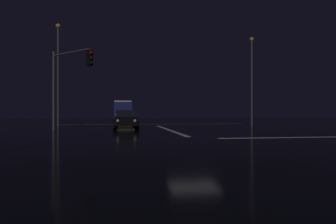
{
  "coord_description": "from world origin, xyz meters",
  "views": [
    {
      "loc": [
        -3.69,
        -15.21,
        1.34
      ],
      "look_at": [
        0.51,
        11.93,
        1.4
      ],
      "focal_mm": 32.46,
      "sensor_mm": 36.0,
      "label": 1
    }
  ],
  "objects_px": {
    "sedan_orange": "(125,117)",
    "streetlamp_right_near": "(252,75)",
    "box_truck": "(123,110)",
    "sedan_black": "(126,119)",
    "sedan_gray": "(125,118)",
    "traffic_signal_nw": "(68,74)",
    "streetlamp_left_near": "(58,68)"
  },
  "relations": [
    {
      "from": "sedan_orange",
      "to": "streetlamp_right_near",
      "type": "bearing_deg",
      "value": -36.2
    },
    {
      "from": "box_truck",
      "to": "streetlamp_right_near",
      "type": "distance_m",
      "value": 20.72
    },
    {
      "from": "sedan_black",
      "to": "sedan_gray",
      "type": "height_order",
      "value": "same"
    },
    {
      "from": "sedan_gray",
      "to": "traffic_signal_nw",
      "type": "xyz_separation_m",
      "value": [
        -4.2,
        -9.59,
        3.32
      ]
    },
    {
      "from": "streetlamp_right_near",
      "to": "streetlamp_left_near",
      "type": "height_order",
      "value": "streetlamp_left_near"
    },
    {
      "from": "box_truck",
      "to": "streetlamp_left_near",
      "type": "bearing_deg",
      "value": -110.72
    },
    {
      "from": "streetlamp_left_near",
      "to": "box_truck",
      "type": "bearing_deg",
      "value": 69.28
    },
    {
      "from": "sedan_orange",
      "to": "streetlamp_right_near",
      "type": "distance_m",
      "value": 16.32
    },
    {
      "from": "sedan_gray",
      "to": "sedan_orange",
      "type": "relative_size",
      "value": 1.0
    },
    {
      "from": "traffic_signal_nw",
      "to": "streetlamp_right_near",
      "type": "distance_m",
      "value": 18.11
    },
    {
      "from": "sedan_gray",
      "to": "box_truck",
      "type": "distance_m",
      "value": 12.81
    },
    {
      "from": "sedan_black",
      "to": "streetlamp_left_near",
      "type": "xyz_separation_m",
      "value": [
        -6.14,
        3.62,
        4.67
      ]
    },
    {
      "from": "sedan_orange",
      "to": "streetlamp_left_near",
      "type": "distance_m",
      "value": 12.09
    },
    {
      "from": "sedan_gray",
      "to": "streetlamp_left_near",
      "type": "bearing_deg",
      "value": -153.41
    },
    {
      "from": "box_truck",
      "to": "traffic_signal_nw",
      "type": "distance_m",
      "value": 22.84
    },
    {
      "from": "sedan_gray",
      "to": "traffic_signal_nw",
      "type": "relative_size",
      "value": 0.73
    },
    {
      "from": "sedan_black",
      "to": "sedan_gray",
      "type": "distance_m",
      "value": 6.72
    },
    {
      "from": "box_truck",
      "to": "sedan_orange",
      "type": "bearing_deg",
      "value": -88.51
    },
    {
      "from": "sedan_orange",
      "to": "streetlamp_left_near",
      "type": "height_order",
      "value": "streetlamp_left_near"
    },
    {
      "from": "sedan_orange",
      "to": "traffic_signal_nw",
      "type": "distance_m",
      "value": 16.65
    },
    {
      "from": "box_truck",
      "to": "traffic_signal_nw",
      "type": "relative_size",
      "value": 1.39
    },
    {
      "from": "sedan_orange",
      "to": "streetlamp_right_near",
      "type": "height_order",
      "value": "streetlamp_right_near"
    },
    {
      "from": "sedan_gray",
      "to": "streetlamp_left_near",
      "type": "distance_m",
      "value": 8.35
    },
    {
      "from": "sedan_gray",
      "to": "sedan_orange",
      "type": "height_order",
      "value": "same"
    },
    {
      "from": "box_truck",
      "to": "traffic_signal_nw",
      "type": "bearing_deg",
      "value": -100.18
    },
    {
      "from": "sedan_orange",
      "to": "box_truck",
      "type": "xyz_separation_m",
      "value": [
        -0.17,
        6.59,
        0.91
      ]
    },
    {
      "from": "sedan_black",
      "to": "streetlamp_left_near",
      "type": "distance_m",
      "value": 8.52
    },
    {
      "from": "traffic_signal_nw",
      "to": "sedan_gray",
      "type": "bearing_deg",
      "value": 66.33
    },
    {
      "from": "box_truck",
      "to": "traffic_signal_nw",
      "type": "height_order",
      "value": "traffic_signal_nw"
    },
    {
      "from": "sedan_orange",
      "to": "sedan_black",
      "type": "bearing_deg",
      "value": -90.16
    },
    {
      "from": "box_truck",
      "to": "streetlamp_right_near",
      "type": "height_order",
      "value": "streetlamp_right_near"
    },
    {
      "from": "streetlamp_right_near",
      "to": "streetlamp_left_near",
      "type": "relative_size",
      "value": 0.94
    }
  ]
}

